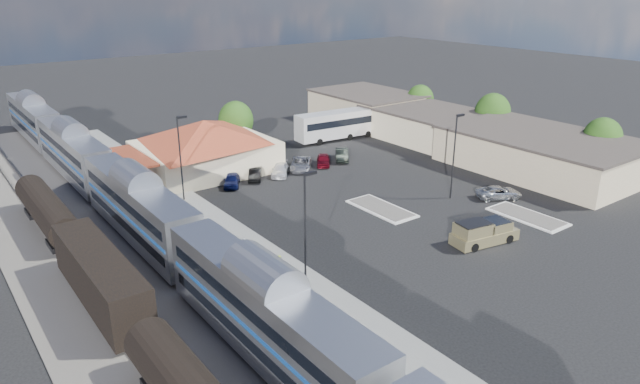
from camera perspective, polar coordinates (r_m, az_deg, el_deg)
ground at (r=53.87m, az=4.44°, el=-3.33°), size 280.00×280.00×0.00m
railbed at (r=51.23m, az=-20.04°, el=-5.82°), size 16.00×100.00×0.12m
platform at (r=52.33m, az=-9.98°, el=-4.23°), size 5.50×92.00×0.18m
passenger_train at (r=51.91m, az=-17.65°, el=-1.79°), size 3.00×104.00×5.55m
freight_cars at (r=43.19m, az=-21.09°, el=-8.22°), size 2.80×46.00×4.00m
station_depot at (r=69.65m, az=-11.46°, el=4.58°), size 18.35×12.24×6.20m
buildings_east at (r=81.75m, az=12.89°, el=6.17°), size 14.40×51.40×4.80m
traffic_island_south at (r=57.68m, az=6.16°, el=-1.64°), size 3.30×7.50×0.21m
traffic_island_north at (r=58.99m, az=20.02°, el=-2.30°), size 3.30×7.50×0.21m
lamp_plat_s at (r=41.21m, az=-1.41°, el=-2.87°), size 1.08×0.25×9.00m
lamp_plat_n at (r=59.56m, az=-13.75°, el=3.93°), size 1.08×0.25×9.00m
lamp_lot at (r=60.30m, az=13.34°, el=4.17°), size 1.08×0.25×9.00m
tree_east_a at (r=76.46m, az=26.38°, el=4.84°), size 4.56×4.56×6.42m
tree_east_b at (r=84.54m, az=16.87°, el=7.63°), size 4.94×4.94×6.96m
tree_east_c at (r=93.44m, az=9.97°, el=9.05°), size 4.41×4.41×6.21m
tree_depot at (r=77.91m, az=-8.41°, el=7.11°), size 4.71×4.71×6.63m
pickup_truck at (r=51.85m, az=16.14°, el=-3.90°), size 6.36×3.26×2.09m
suv at (r=62.91m, az=17.45°, el=-0.05°), size 5.24×4.27×1.33m
coach_bus at (r=82.41m, az=1.77°, el=6.86°), size 13.02×3.83×4.12m
person_a at (r=44.26m, az=-4.05°, el=-7.33°), size 0.56×0.72×1.75m
person_b at (r=47.11m, az=-7.50°, el=-5.64°), size 0.77×0.94×1.79m
parked_car_a at (r=64.49m, az=-8.81°, el=1.21°), size 3.62×4.34×1.40m
parked_car_b at (r=66.20m, az=-6.50°, el=1.79°), size 3.40×4.10×1.32m
parked_car_c at (r=67.52m, az=-4.03°, el=2.23°), size 4.17×4.60×1.29m
parked_car_d at (r=69.42m, az=-1.94°, el=2.84°), size 5.06×5.48×1.43m
parked_car_e at (r=70.99m, az=0.32°, el=3.22°), size 3.65×4.12×1.35m
parked_car_f at (r=73.07m, az=2.19°, el=3.77°), size 3.94×4.57×1.49m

